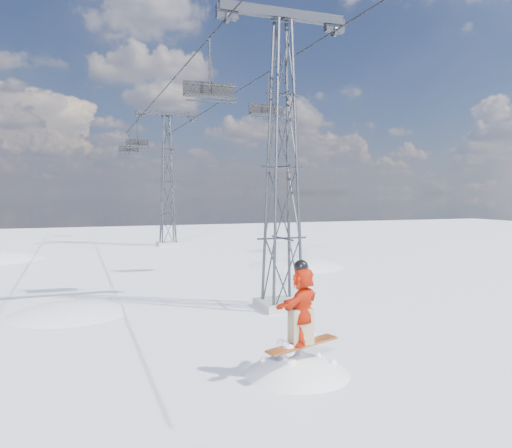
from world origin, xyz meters
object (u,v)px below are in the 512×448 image
Objects in this scene: lift_tower_near at (282,168)px; lift_chair_near at (209,91)px; lift_tower_far at (167,182)px; snowboarder_jump at (297,436)px.

lift_tower_near is 4.67m from lift_chair_near.
lift_chair_near is (-2.20, -22.46, 3.25)m from lift_tower_far.
lift_tower_near reaches higher than lift_chair_near.
snowboarder_jump is (-2.43, -31.66, -7.08)m from lift_tower_far.
lift_tower_near reaches higher than snowboarder_jump.
snowboarder_jump is at bearing -91.42° from lift_chair_near.
lift_chair_near is at bearing -95.59° from lift_tower_far.
lift_chair_near is (-2.20, 2.54, 3.25)m from lift_tower_near.
lift_tower_far is at bearing 90.00° from lift_tower_near.
snowboarder_jump is (-2.43, -6.66, -7.08)m from lift_tower_near.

